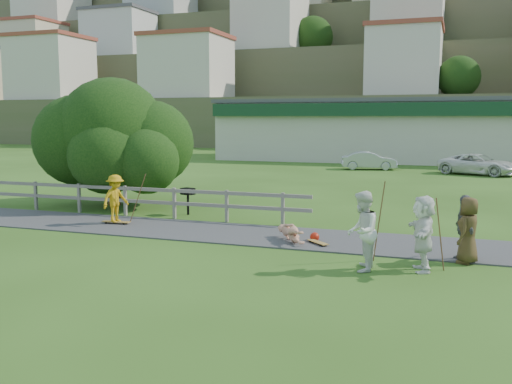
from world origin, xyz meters
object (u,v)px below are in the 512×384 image
at_px(spectator_d, 423,233).
at_px(tree, 113,160).
at_px(car_silver, 369,161).
at_px(bbq, 188,201).
at_px(car_white, 478,164).
at_px(spectator_a, 362,231).
at_px(skater_rider, 116,201).
at_px(skater_fallen, 291,233).
at_px(spectator_b, 464,228).
at_px(spectator_c, 468,230).

distance_m(spectator_d, tree, 14.09).
xyz_separation_m(spectator_d, car_silver, (-5.05, 26.28, -0.27)).
height_order(spectator_d, bbq, spectator_d).
distance_m(car_white, bbq, 22.20).
distance_m(spectator_a, tree, 13.15).
xyz_separation_m(skater_rider, spectator_a, (8.64, -3.07, 0.15)).
distance_m(spectator_d, car_silver, 26.76).
bearing_deg(car_white, bbq, 173.22).
height_order(skater_fallen, bbq, bbq).
distance_m(spectator_d, bbq, 10.08).
height_order(car_silver, bbq, car_silver).
bearing_deg(skater_fallen, spectator_b, -43.21).
height_order(spectator_b, bbq, spectator_b).
relative_size(spectator_d, car_silver, 0.47).
relative_size(skater_fallen, bbq, 1.55).
bearing_deg(spectator_c, tree, -91.85).
distance_m(spectator_a, spectator_c, 2.81).
bearing_deg(tree, skater_fallen, -27.00).
bearing_deg(spectator_a, car_white, 170.35).
distance_m(car_silver, car_white, 7.16).
bearing_deg(spectator_b, spectator_a, -71.37).
xyz_separation_m(skater_fallen, spectator_d, (3.71, -1.92, 0.61)).
height_order(tree, bbq, tree).
relative_size(skater_rider, car_white, 0.33).
bearing_deg(skater_fallen, spectator_c, -45.61).
height_order(spectator_a, spectator_d, spectator_a).
distance_m(skater_fallen, tree, 10.01).
relative_size(skater_rider, spectator_c, 0.97).
relative_size(skater_fallen, spectator_a, 0.82).
bearing_deg(car_silver, tree, 147.64).
xyz_separation_m(spectator_a, spectator_b, (2.24, 1.76, -0.10)).
xyz_separation_m(skater_rider, car_white, (11.92, 22.14, -0.13)).
xyz_separation_m(spectator_c, car_silver, (-6.05, 25.18, -0.19)).
bearing_deg(tree, car_silver, 69.40).
relative_size(skater_rider, spectator_b, 0.95).
bearing_deg(car_white, skater_rider, 173.30).
bearing_deg(tree, skater_rider, -56.12).
relative_size(car_silver, bbq, 3.82).
bearing_deg(skater_fallen, car_white, 40.37).
xyz_separation_m(skater_rider, car_silver, (4.92, 23.66, -0.17)).
bearing_deg(spectator_b, skater_fallen, -117.08).
xyz_separation_m(spectator_b, spectator_d, (-0.91, -1.31, 0.06)).
bearing_deg(spectator_c, skater_rider, -78.31).
bearing_deg(skater_fallen, spectator_d, -63.12).
height_order(skater_fallen, spectator_b, spectator_b).
bearing_deg(spectator_d, skater_fallen, -127.61).
distance_m(skater_fallen, spectator_c, 4.81).
relative_size(car_silver, tree, 0.53).
height_order(spectator_a, car_white, spectator_a).
bearing_deg(tree, spectator_c, -21.45).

